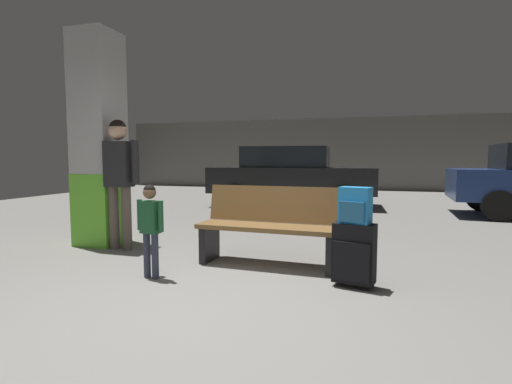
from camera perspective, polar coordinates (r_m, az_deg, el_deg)
ground_plane at (r=6.89m, az=5.06°, el=-5.58°), size 18.00×18.00×0.10m
garage_back_wall at (r=15.56m, az=11.73°, el=5.55°), size 18.00×0.12×2.80m
structural_pillar at (r=5.84m, az=-22.19°, el=7.03°), size 0.57×0.57×2.93m
bench at (r=4.40m, az=2.01°, el=-5.06°), size 1.62×0.59×0.89m
suitcase at (r=3.77m, az=14.30°, el=-8.80°), size 0.41×0.30×0.60m
backpack_bright at (r=3.69m, az=14.44°, el=-1.99°), size 0.31×0.26×0.34m
child at (r=4.01m, az=-15.37°, el=-4.14°), size 0.32×0.21×0.95m
adult at (r=5.38m, az=-19.62°, el=3.08°), size 0.59×0.24×1.71m
parked_car_far at (r=9.93m, az=5.18°, el=2.60°), size 4.19×1.97×1.51m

